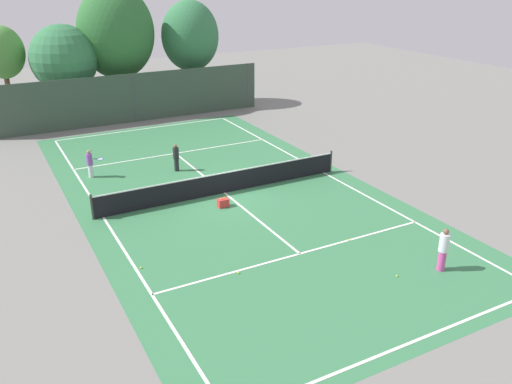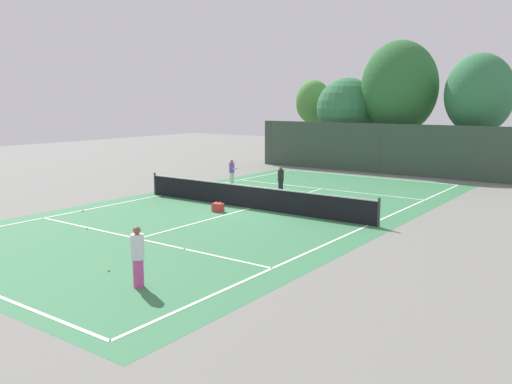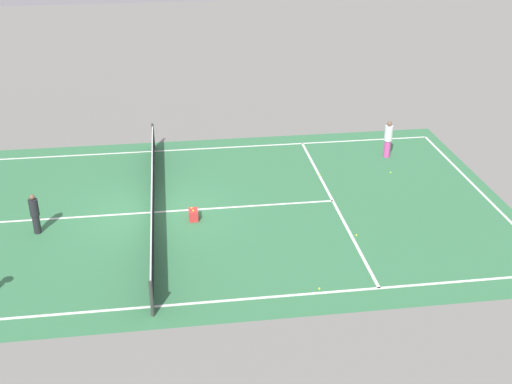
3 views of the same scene
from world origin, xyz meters
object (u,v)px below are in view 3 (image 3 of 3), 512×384
(tennis_ball_0, at_px, (319,289))
(tennis_ball_6, at_px, (391,172))
(tennis_ball_2, at_px, (356,235))
(ball_crate, at_px, (193,215))
(player_2, at_px, (388,139))
(tennis_ball_5, at_px, (320,175))
(player_1, at_px, (35,213))

(tennis_ball_0, xyz_separation_m, tennis_ball_6, (7.34, -4.54, 0.00))
(tennis_ball_2, bearing_deg, ball_crate, 70.38)
(ball_crate, distance_m, tennis_ball_6, 8.32)
(ball_crate, relative_size, tennis_ball_2, 6.93)
(player_2, bearing_deg, tennis_ball_5, 114.66)
(player_1, height_order, tennis_ball_2, player_1)
(tennis_ball_0, xyz_separation_m, tennis_ball_5, (7.49, -1.72, 0.00))
(player_2, distance_m, ball_crate, 9.31)
(player_1, distance_m, tennis_ball_6, 13.33)
(ball_crate, relative_size, tennis_ball_0, 6.93)
(player_1, distance_m, player_2, 14.09)
(tennis_ball_5, bearing_deg, ball_crate, 119.45)
(player_2, height_order, tennis_ball_6, player_2)
(tennis_ball_0, bearing_deg, ball_crate, 35.70)
(tennis_ball_2, bearing_deg, tennis_ball_6, -30.34)
(tennis_ball_6, bearing_deg, tennis_ball_5, 86.90)
(player_2, bearing_deg, tennis_ball_0, 151.33)
(player_1, xyz_separation_m, tennis_ball_6, (2.90, -13.00, -0.68))
(tennis_ball_0, height_order, tennis_ball_2, same)
(tennis_ball_0, distance_m, tennis_ball_5, 7.69)
(ball_crate, bearing_deg, tennis_ball_0, -144.30)
(tennis_ball_0, height_order, tennis_ball_6, same)
(player_2, height_order, tennis_ball_2, player_2)
(ball_crate, bearing_deg, player_2, -62.35)
(tennis_ball_2, distance_m, tennis_ball_5, 4.71)
(player_1, bearing_deg, tennis_ball_0, -117.68)
(tennis_ball_0, bearing_deg, player_1, 62.32)
(player_1, distance_m, tennis_ball_5, 10.64)
(player_2, height_order, tennis_ball_5, player_2)
(ball_crate, bearing_deg, player_1, 92.28)
(player_1, relative_size, tennis_ball_0, 21.22)
(ball_crate, relative_size, tennis_ball_5, 6.93)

